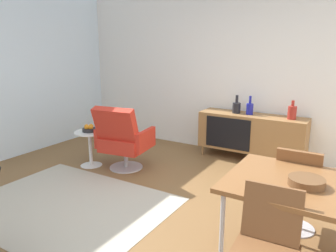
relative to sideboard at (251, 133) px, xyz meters
The scene contains 13 objects.
ground_plane 2.34m from the sideboard, 93.18° to the right, with size 8.32×8.32×0.00m, color brown.
wall_back 1.01m from the sideboard, 112.94° to the left, with size 6.80×0.12×2.80m, color white.
sideboard is the anchor object (origin of this frame).
vase_cobalt 0.45m from the sideboard, behind, with size 0.12×0.12×0.28m.
vase_sculptural_dark 0.68m from the sideboard, ahead, with size 0.12×0.12×0.27m.
vase_ceramic_small 0.38m from the sideboard, behind, with size 0.10×0.10×0.28m.
wooden_bowl_on_table 2.62m from the sideboard, 64.53° to the right, with size 0.26×0.26×0.06m, color brown.
dining_chair_front_left 3.03m from the sideboard, 71.08° to the right, with size 0.42×0.44×0.86m.
dining_chair_back_left 2.00m from the sideboard, 60.55° to the right, with size 0.41×0.43×0.86m.
lounge_chair_red 1.96m from the sideboard, 137.04° to the right, with size 0.79×0.73×0.95m.
side_table_round 2.44m from the sideboard, 143.29° to the right, with size 0.44×0.44×0.52m.
fruit_bowl 2.44m from the sideboard, 143.26° to the right, with size 0.20×0.20×0.11m.
area_rug 2.86m from the sideboard, 117.06° to the right, with size 2.20×1.70×0.01m, color #B7AD99.
Camera 1 is at (1.52, -2.45, 1.74)m, focal length 34.57 mm.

